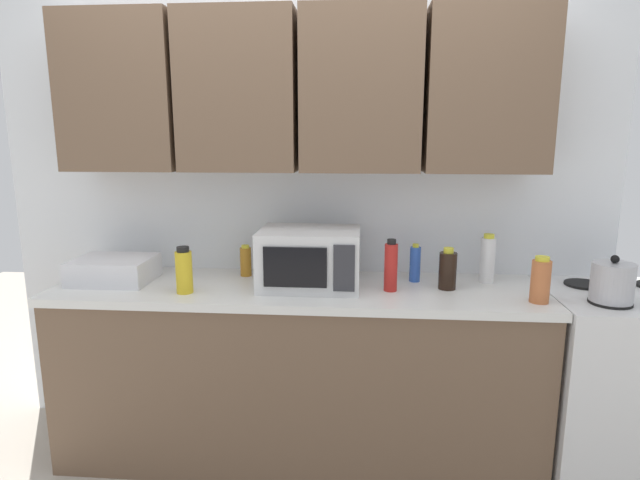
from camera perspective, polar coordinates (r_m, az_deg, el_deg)
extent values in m
cube|color=white|center=(2.80, -1.69, 4.79)|extent=(3.24, 0.06, 2.60)
cube|color=brown|center=(2.85, -20.66, 14.77)|extent=(0.56, 0.33, 0.75)
cube|color=brown|center=(2.66, -8.74, 15.63)|extent=(0.56, 0.33, 0.75)
cube|color=brown|center=(2.59, 4.46, 15.84)|extent=(0.56, 0.33, 0.75)
cube|color=brown|center=(2.65, 17.68, 15.25)|extent=(0.56, 0.33, 0.75)
cube|color=brown|center=(2.73, -2.38, -14.51)|extent=(2.34, 0.60, 0.86)
cube|color=white|center=(2.57, -2.46, -5.44)|extent=(2.37, 0.63, 0.04)
cube|color=silver|center=(2.97, 30.24, -13.54)|extent=(0.76, 0.64, 0.90)
cylinder|color=black|center=(2.62, 29.17, -5.97)|extent=(0.18, 0.18, 0.01)
cylinder|color=black|center=(2.87, 26.90, -4.34)|extent=(0.18, 0.18, 0.01)
cylinder|color=#B2B2B7|center=(2.60, 29.36, -4.05)|extent=(0.18, 0.18, 0.17)
sphere|color=black|center=(2.58, 29.59, -1.84)|extent=(0.04, 0.04, 0.04)
cube|color=silver|center=(2.52, -1.12, -1.98)|extent=(0.48, 0.36, 0.28)
cube|color=black|center=(2.35, -2.75, -3.01)|extent=(0.29, 0.01, 0.18)
cube|color=#2D2D33|center=(2.33, 2.65, -3.12)|extent=(0.10, 0.01, 0.21)
cube|color=silver|center=(2.81, -21.63, -3.05)|extent=(0.38, 0.30, 0.12)
cylinder|color=black|center=(2.56, 13.79, -3.30)|extent=(0.08, 0.08, 0.18)
cylinder|color=yellow|center=(2.54, 13.90, -1.10)|extent=(0.05, 0.05, 0.02)
cylinder|color=red|center=(2.47, 7.76, -3.01)|extent=(0.06, 0.06, 0.23)
cylinder|color=black|center=(2.44, 7.84, -0.18)|extent=(0.04, 0.04, 0.02)
cylinder|color=gold|center=(2.50, -14.66, -3.45)|extent=(0.08, 0.08, 0.20)
cylinder|color=black|center=(2.48, -14.79, -0.99)|extent=(0.06, 0.06, 0.02)
cylinder|color=white|center=(2.72, 17.87, -2.13)|extent=(0.07, 0.07, 0.23)
cylinder|color=yellow|center=(2.69, 18.03, 0.42)|extent=(0.05, 0.05, 0.02)
cylinder|color=#AD701E|center=(2.74, -8.13, -2.38)|extent=(0.06, 0.06, 0.15)
cylinder|color=yellow|center=(2.73, -8.18, -0.71)|extent=(0.04, 0.04, 0.02)
cylinder|color=#BC6638|center=(2.48, 22.98, -4.22)|extent=(0.08, 0.08, 0.19)
cylinder|color=yellow|center=(2.46, 23.17, -1.89)|extent=(0.06, 0.06, 0.02)
cylinder|color=#2D56B7|center=(2.66, 10.36, -2.63)|extent=(0.05, 0.05, 0.18)
cylinder|color=yellow|center=(2.63, 10.44, -0.60)|extent=(0.03, 0.03, 0.02)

